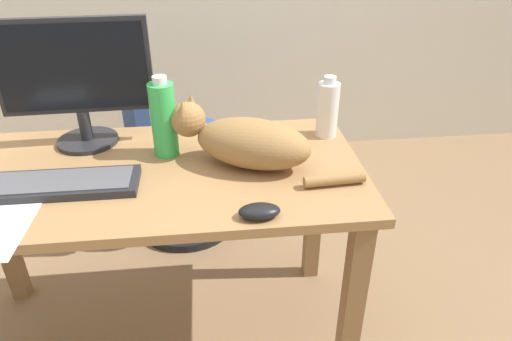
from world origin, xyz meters
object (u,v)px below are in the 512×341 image
spray_bottle (328,109)px  computer_mouse (259,211)px  office_chair (171,158)px  keyboard (60,184)px  monitor (76,78)px  cat (246,141)px  water_bottle (164,119)px

spray_bottle → computer_mouse: bearing=-122.1°
office_chair → keyboard: bearing=-108.2°
office_chair → monitor: 0.76m
office_chair → computer_mouse: (0.30, -0.96, 0.35)m
office_chair → computer_mouse: bearing=-72.6°
keyboard → computer_mouse: (0.55, -0.20, 0.00)m
cat → monitor: bearing=158.2°
office_chair → cat: (0.29, -0.67, 0.41)m
cat → spray_bottle: 0.34m
keyboard → spray_bottle: size_ratio=2.06×
office_chair → water_bottle: (0.04, -0.57, 0.45)m
keyboard → spray_bottle: bearing=17.1°
keyboard → computer_mouse: size_ratio=4.00×
office_chair → spray_bottle: spray_bottle is taller
computer_mouse → water_bottle: bearing=123.9°
spray_bottle → cat: bearing=-149.3°
keyboard → spray_bottle: 0.88m
monitor → computer_mouse: size_ratio=4.37×
office_chair → monitor: bearing=-116.1°
cat → water_bottle: bearing=158.6°
computer_mouse → monitor: bearing=137.0°
keyboard → cat: cat is taller
cat → water_bottle: water_bottle is taller
office_chair → monitor: (-0.23, -0.47, 0.55)m
water_bottle → spray_bottle: size_ratio=1.22×
office_chair → cat: size_ratio=1.61×
monitor → spray_bottle: size_ratio=2.25×
water_bottle → spray_bottle: (0.54, 0.08, -0.02)m
keyboard → water_bottle: (0.29, 0.18, 0.11)m
monitor → water_bottle: monitor is taller
monitor → water_bottle: size_ratio=1.84×
office_chair → computer_mouse: size_ratio=8.18×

